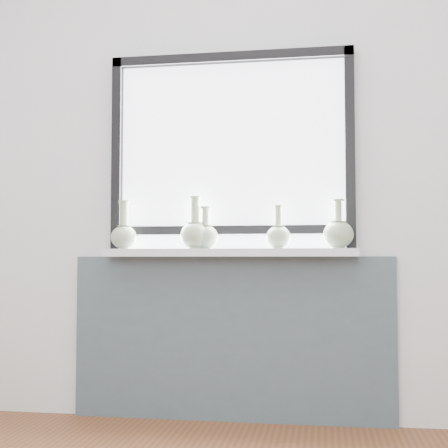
# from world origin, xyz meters

# --- Properties ---
(back_wall) EXTENTS (3.60, 0.02, 2.60)m
(back_wall) POSITION_xyz_m (0.00, 1.81, 1.30)
(back_wall) COLOR silver
(back_wall) RESTS_ON ground
(apron_panel) EXTENTS (1.70, 0.03, 0.86)m
(apron_panel) POSITION_xyz_m (0.00, 1.78, 0.43)
(apron_panel) COLOR #44535C
(apron_panel) RESTS_ON ground
(windowsill) EXTENTS (1.32, 0.18, 0.04)m
(windowsill) POSITION_xyz_m (0.00, 1.71, 0.88)
(windowsill) COLOR white
(windowsill) RESTS_ON apron_panel
(window) EXTENTS (1.30, 0.06, 1.05)m
(window) POSITION_xyz_m (0.00, 1.77, 1.44)
(window) COLOR black
(window) RESTS_ON windowsill
(vase_a) EXTENTS (0.14, 0.14, 0.26)m
(vase_a) POSITION_xyz_m (-0.56, 1.69, 0.98)
(vase_a) COLOR #A6BD97
(vase_a) RESTS_ON windowsill
(vase_b) EXTENTS (0.15, 0.15, 0.28)m
(vase_b) POSITION_xyz_m (-0.18, 1.70, 0.98)
(vase_b) COLOR #A6BD97
(vase_b) RESTS_ON windowsill
(vase_c) EXTENTS (0.13, 0.13, 0.22)m
(vase_c) POSITION_xyz_m (-0.12, 1.72, 0.97)
(vase_c) COLOR #A6BD97
(vase_c) RESTS_ON windowsill
(vase_d) EXTENTS (0.13, 0.13, 0.22)m
(vase_d) POSITION_xyz_m (0.26, 1.71, 0.97)
(vase_d) COLOR #A6BD97
(vase_d) RESTS_ON windowsill
(vase_e) EXTENTS (0.15, 0.15, 0.25)m
(vase_e) POSITION_xyz_m (0.56, 1.70, 0.98)
(vase_e) COLOR #A6BD97
(vase_e) RESTS_ON windowsill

